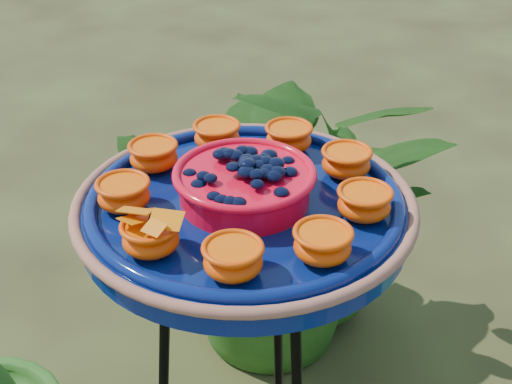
# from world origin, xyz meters

# --- Properties ---
(feeder_dish) EXTENTS (0.53, 0.53, 0.12)m
(feeder_dish) POSITION_xyz_m (-0.14, -0.10, 1.03)
(feeder_dish) COLOR #071654
(feeder_dish) RESTS_ON tripod_stand
(shrub_back_left) EXTENTS (1.07, 0.99, 0.98)m
(shrub_back_left) POSITION_xyz_m (-0.43, 0.70, 0.49)
(shrub_back_left) COLOR #204913
(shrub_back_left) RESTS_ON ground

